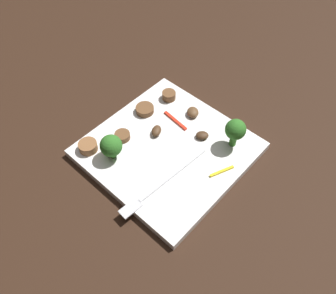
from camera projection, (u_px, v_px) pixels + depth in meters
name	position (u px, v px, depth m)	size (l,w,h in m)	color
ground_plane	(168.00, 152.00, 0.61)	(1.40, 1.40, 0.00)	black
plate	(168.00, 150.00, 0.61)	(0.25, 0.25, 0.01)	white
fork	(159.00, 186.00, 0.55)	(0.18, 0.03, 0.00)	silver
broccoli_floret_0	(235.00, 130.00, 0.58)	(0.04, 0.04, 0.06)	#347525
broccoli_floret_1	(111.00, 146.00, 0.57)	(0.04, 0.04, 0.05)	#347525
sausage_slice_0	(145.00, 109.00, 0.65)	(0.03, 0.03, 0.01)	brown
sausage_slice_1	(122.00, 136.00, 0.61)	(0.03, 0.03, 0.01)	brown
sausage_slice_2	(169.00, 95.00, 0.67)	(0.03, 0.03, 0.02)	brown
sausage_slice_3	(88.00, 146.00, 0.59)	(0.03, 0.03, 0.02)	brown
mushroom_0	(202.00, 135.00, 0.61)	(0.02, 0.02, 0.01)	#422B19
mushroom_1	(193.00, 112.00, 0.64)	(0.03, 0.02, 0.01)	brown
mushroom_2	(156.00, 131.00, 0.61)	(0.03, 0.02, 0.01)	#4C331E
pepper_strip_0	(175.00, 121.00, 0.64)	(0.06, 0.01, 0.00)	red
pepper_strip_1	(222.00, 171.00, 0.57)	(0.04, 0.00, 0.00)	yellow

